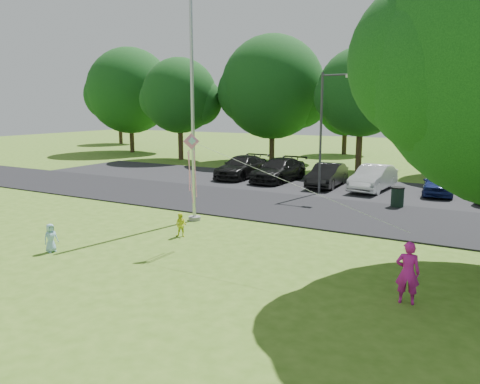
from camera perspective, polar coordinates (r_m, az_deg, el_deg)
The scene contains 13 objects.
ground at distance 13.67m, azimuth -5.45°, elevation -9.60°, with size 120.00×120.00×0.00m, color #456E1D.
park_road at distance 21.38m, azimuth 8.40°, elevation -2.19°, with size 60.00×6.00×0.06m, color black.
parking_strip at distance 27.44m, azimuth 13.27°, elevation 0.46°, with size 42.00×7.00×0.06m, color black.
flagpole at distance 18.95m, azimuth -5.78°, elevation 8.88°, with size 0.50×0.50×10.00m.
street_lamp at distance 24.88m, azimuth 10.41°, elevation 8.35°, with size 1.79×0.24×6.36m.
trash_can at distance 22.84m, azimuth 18.64°, elevation -0.63°, with size 0.62×0.62×0.98m.
tree_row at distance 35.24m, azimuth 20.26°, elevation 11.54°, with size 64.35×11.94×10.88m.
horizon_trees at distance 44.52m, azimuth 25.36°, elevation 9.03°, with size 77.46×7.20×7.02m.
parked_cars at distance 27.37m, azimuth 13.19°, elevation 1.95°, with size 17.32×5.35×1.40m.
woman at distance 11.98m, azimuth 19.76°, elevation -9.23°, with size 0.56×0.37×1.54m, color #C61A94.
child_yellow at distance 17.04m, azimuth -7.20°, elevation -4.02°, with size 0.42×0.33×0.87m, color yellow.
child_blue at distance 16.38m, azimuth -22.07°, elevation -5.21°, with size 0.46×0.30×0.94m, color #98CAE9.
kite at distance 15.12m, azimuth -5.27°, elevation 4.24°, with size 7.29×1.48×2.35m.
Camera 1 is at (7.37, -10.52, 4.69)m, focal length 35.00 mm.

